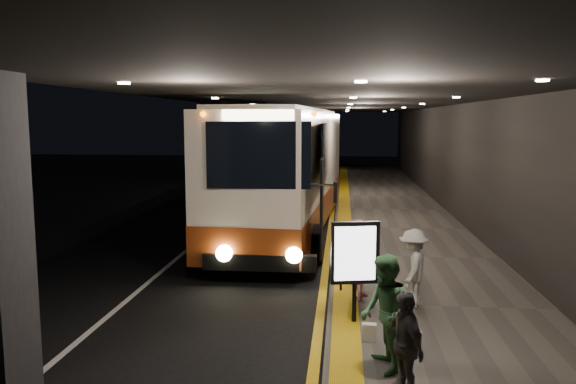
{
  "coord_description": "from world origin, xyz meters",
  "views": [
    {
      "loc": [
        2.76,
        -14.21,
        3.84
      ],
      "look_at": [
        1.15,
        2.25,
        1.7
      ],
      "focal_mm": 35.0,
      "sensor_mm": 36.0,
      "label": 1
    }
  ],
  "objects_px": {
    "bag_polka": "(413,341)",
    "stanchion_post": "(341,266)",
    "coach_second": "(306,159)",
    "passenger_boarding": "(361,259)",
    "bag_plain": "(369,333)",
    "info_sign": "(355,255)",
    "passenger_waiting_green": "(385,313)",
    "passenger_waiting_white": "(413,268)",
    "coach_main": "(287,176)",
    "coach_third": "(323,145)",
    "passenger_waiting_grey": "(404,345)"
  },
  "relations": [
    {
      "from": "coach_third",
      "to": "coach_main",
      "type": "bearing_deg",
      "value": -92.07
    },
    {
      "from": "passenger_waiting_white",
      "to": "stanchion_post",
      "type": "xyz_separation_m",
      "value": [
        -1.42,
        0.87,
        -0.23
      ]
    },
    {
      "from": "stanchion_post",
      "to": "bag_polka",
      "type": "bearing_deg",
      "value": -68.97
    },
    {
      "from": "passenger_waiting_white",
      "to": "coach_main",
      "type": "bearing_deg",
      "value": -139.36
    },
    {
      "from": "passenger_waiting_grey",
      "to": "info_sign",
      "type": "bearing_deg",
      "value": 170.22
    },
    {
      "from": "coach_second",
      "to": "bag_plain",
      "type": "height_order",
      "value": "coach_second"
    },
    {
      "from": "passenger_waiting_green",
      "to": "coach_second",
      "type": "bearing_deg",
      "value": 175.59
    },
    {
      "from": "passenger_boarding",
      "to": "bag_polka",
      "type": "bearing_deg",
      "value": -139.87
    },
    {
      "from": "passenger_waiting_white",
      "to": "bag_polka",
      "type": "bearing_deg",
      "value": 11.29
    },
    {
      "from": "coach_main",
      "to": "bag_plain",
      "type": "distance_m",
      "value": 10.1
    },
    {
      "from": "passenger_waiting_grey",
      "to": "bag_plain",
      "type": "bearing_deg",
      "value": 169.07
    },
    {
      "from": "passenger_boarding",
      "to": "passenger_waiting_green",
      "type": "distance_m",
      "value": 3.41
    },
    {
      "from": "coach_third",
      "to": "passenger_boarding",
      "type": "distance_m",
      "value": 35.93
    },
    {
      "from": "passenger_waiting_white",
      "to": "coach_third",
      "type": "bearing_deg",
      "value": -157.34
    },
    {
      "from": "coach_main",
      "to": "passenger_waiting_white",
      "type": "bearing_deg",
      "value": -63.79
    },
    {
      "from": "bag_polka",
      "to": "info_sign",
      "type": "bearing_deg",
      "value": 128.13
    },
    {
      "from": "coach_third",
      "to": "passenger_boarding",
      "type": "bearing_deg",
      "value": -88.38
    },
    {
      "from": "passenger_waiting_green",
      "to": "bag_polka",
      "type": "relative_size",
      "value": 5.59
    },
    {
      "from": "passenger_waiting_white",
      "to": "bag_plain",
      "type": "height_order",
      "value": "passenger_waiting_white"
    },
    {
      "from": "coach_main",
      "to": "passenger_boarding",
      "type": "relative_size",
      "value": 7.9
    },
    {
      "from": "coach_third",
      "to": "info_sign",
      "type": "relative_size",
      "value": 6.15
    },
    {
      "from": "passenger_boarding",
      "to": "passenger_waiting_grey",
      "type": "relative_size",
      "value": 1.14
    },
    {
      "from": "info_sign",
      "to": "passenger_waiting_grey",
      "type": "bearing_deg",
      "value": -89.3
    },
    {
      "from": "passenger_waiting_white",
      "to": "bag_plain",
      "type": "relative_size",
      "value": 5.16
    },
    {
      "from": "bag_polka",
      "to": "stanchion_post",
      "type": "xyz_separation_m",
      "value": [
        -1.17,
        3.05,
        0.39
      ]
    },
    {
      "from": "passenger_boarding",
      "to": "bag_plain",
      "type": "height_order",
      "value": "passenger_boarding"
    },
    {
      "from": "coach_third",
      "to": "bag_polka",
      "type": "bearing_deg",
      "value": -87.46
    },
    {
      "from": "coach_second",
      "to": "passenger_waiting_white",
      "type": "height_order",
      "value": "coach_second"
    },
    {
      "from": "coach_second",
      "to": "stanchion_post",
      "type": "xyz_separation_m",
      "value": [
        1.96,
        -18.31,
        -1.0
      ]
    },
    {
      "from": "passenger_boarding",
      "to": "info_sign",
      "type": "bearing_deg",
      "value": -162.22
    },
    {
      "from": "coach_second",
      "to": "passenger_waiting_green",
      "type": "distance_m",
      "value": 22.3
    },
    {
      "from": "coach_third",
      "to": "passenger_boarding",
      "type": "relative_size",
      "value": 6.9
    },
    {
      "from": "passenger_boarding",
      "to": "info_sign",
      "type": "height_order",
      "value": "info_sign"
    },
    {
      "from": "passenger_waiting_grey",
      "to": "passenger_waiting_green",
      "type": "bearing_deg",
      "value": 171.82
    },
    {
      "from": "bag_polka",
      "to": "stanchion_post",
      "type": "relative_size",
      "value": 0.28
    },
    {
      "from": "passenger_waiting_white",
      "to": "stanchion_post",
      "type": "bearing_deg",
      "value": -103.58
    },
    {
      "from": "passenger_boarding",
      "to": "bag_plain",
      "type": "relative_size",
      "value": 5.53
    },
    {
      "from": "coach_second",
      "to": "passenger_boarding",
      "type": "xyz_separation_m",
      "value": [
        2.36,
        -18.73,
        -0.71
      ]
    },
    {
      "from": "passenger_waiting_green",
      "to": "passenger_boarding",
      "type": "bearing_deg",
      "value": 173.09
    },
    {
      "from": "bag_polka",
      "to": "info_sign",
      "type": "relative_size",
      "value": 0.17
    },
    {
      "from": "coach_main",
      "to": "bag_plain",
      "type": "xyz_separation_m",
      "value": [
        2.35,
        -9.68,
        -1.65
      ]
    },
    {
      "from": "bag_polka",
      "to": "passenger_waiting_grey",
      "type": "bearing_deg",
      "value": -101.43
    },
    {
      "from": "coach_second",
      "to": "passenger_waiting_grey",
      "type": "bearing_deg",
      "value": -84.51
    },
    {
      "from": "coach_second",
      "to": "stanchion_post",
      "type": "relative_size",
      "value": 10.31
    },
    {
      "from": "passenger_boarding",
      "to": "passenger_waiting_green",
      "type": "bearing_deg",
      "value": -152.07
    },
    {
      "from": "passenger_waiting_green",
      "to": "coach_third",
      "type": "bearing_deg",
      "value": 172.26
    },
    {
      "from": "passenger_waiting_green",
      "to": "info_sign",
      "type": "bearing_deg",
      "value": -179.55
    },
    {
      "from": "info_sign",
      "to": "stanchion_post",
      "type": "distance_m",
      "value": 2.02
    },
    {
      "from": "passenger_waiting_grey",
      "to": "bag_plain",
      "type": "distance_m",
      "value": 2.0
    },
    {
      "from": "coach_main",
      "to": "info_sign",
      "type": "xyz_separation_m",
      "value": [
        2.12,
        -8.8,
        -0.54
      ]
    }
  ]
}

